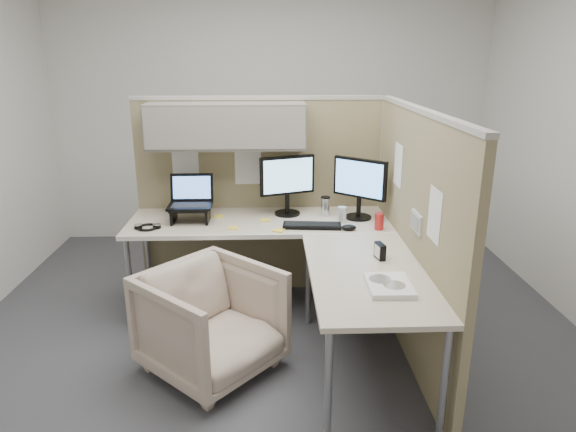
{
  "coord_description": "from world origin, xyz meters",
  "views": [
    {
      "loc": [
        -0.03,
        -3.19,
        1.94
      ],
      "look_at": [
        0.1,
        0.25,
        0.85
      ],
      "focal_mm": 32.0,
      "sensor_mm": 36.0,
      "label": 1
    }
  ],
  "objects_px": {
    "desk": "(292,244)",
    "monitor_left": "(287,180)",
    "office_chair": "(211,317)",
    "keyboard": "(312,226)"
  },
  "relations": [
    {
      "from": "office_chair",
      "to": "monitor_left",
      "type": "bearing_deg",
      "value": 15.46
    },
    {
      "from": "desk",
      "to": "keyboard",
      "type": "relative_size",
      "value": 4.73
    },
    {
      "from": "office_chair",
      "to": "monitor_left",
      "type": "relative_size",
      "value": 1.6
    },
    {
      "from": "desk",
      "to": "office_chair",
      "type": "relative_size",
      "value": 2.68
    },
    {
      "from": "monitor_left",
      "to": "keyboard",
      "type": "relative_size",
      "value": 1.1
    },
    {
      "from": "desk",
      "to": "monitor_left",
      "type": "distance_m",
      "value": 0.63
    },
    {
      "from": "keyboard",
      "to": "monitor_left",
      "type": "bearing_deg",
      "value": 122.91
    },
    {
      "from": "desk",
      "to": "monitor_left",
      "type": "height_order",
      "value": "monitor_left"
    },
    {
      "from": "desk",
      "to": "office_chair",
      "type": "xyz_separation_m",
      "value": [
        -0.53,
        -0.44,
        -0.31
      ]
    },
    {
      "from": "desk",
      "to": "monitor_left",
      "type": "xyz_separation_m",
      "value": [
        -0.01,
        0.55,
        0.32
      ]
    }
  ]
}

